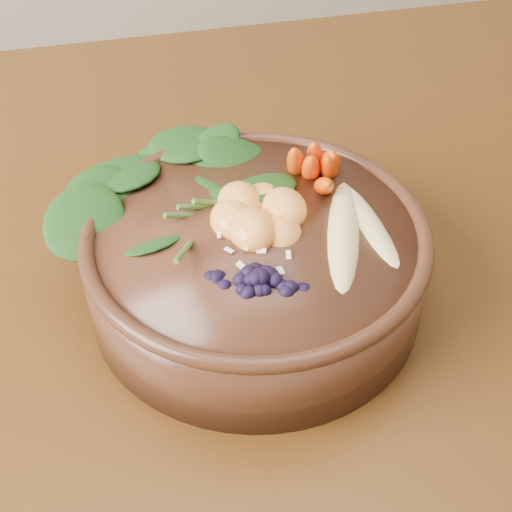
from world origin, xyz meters
TOP-DOWN VIEW (x-y plane):
  - dining_table at (0.00, 0.00)m, footprint 1.60×0.90m
  - stoneware_bowl at (-0.01, -0.06)m, footprint 0.33×0.33m
  - kale_heap at (-0.03, 0.01)m, footprint 0.21×0.20m
  - carrot_cluster at (0.06, -0.00)m, footprint 0.07×0.07m
  - banana_halves at (0.07, -0.07)m, footprint 0.08×0.15m
  - mandarin_cluster at (-0.00, -0.04)m, footprint 0.10×0.10m
  - blueberry_pile at (-0.02, -0.11)m, footprint 0.15×0.12m
  - coconut_flakes at (-0.01, -0.08)m, footprint 0.10×0.09m

SIDE VIEW (x-z plane):
  - dining_table at x=0.00m, z-range 0.28..1.03m
  - stoneware_bowl at x=-0.01m, z-range 0.75..0.82m
  - coconut_flakes at x=-0.01m, z-range 0.82..0.83m
  - banana_halves at x=0.07m, z-range 0.82..0.85m
  - mandarin_cluster at x=0.00m, z-range 0.82..0.85m
  - blueberry_pile at x=-0.02m, z-range 0.82..0.86m
  - kale_heap at x=-0.03m, z-range 0.82..0.86m
  - carrot_cluster at x=0.06m, z-range 0.82..0.90m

